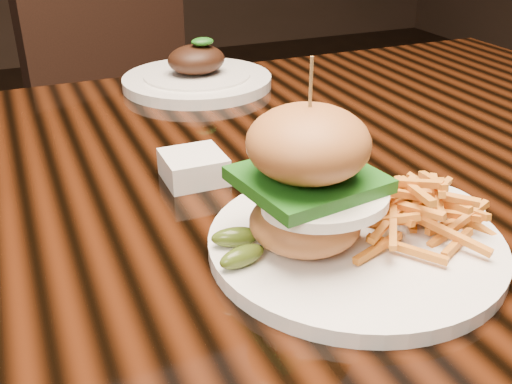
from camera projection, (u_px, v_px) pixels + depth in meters
name	position (u px, v px, depth m)	size (l,w,h in m)	color
dining_table	(196.00, 234.00, 0.74)	(1.60, 0.90, 0.75)	black
burger_plate	(350.00, 207.00, 0.54)	(0.28, 0.28, 0.19)	silver
side_saucer	(414.00, 211.00, 0.62)	(0.14, 0.14, 0.02)	silver
ramekin	(194.00, 167.00, 0.70)	(0.07, 0.07, 0.03)	silver
far_dish	(197.00, 77.00, 1.02)	(0.25, 0.25, 0.08)	silver
chair_far	(136.00, 107.00, 1.57)	(0.58, 0.59, 0.95)	black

